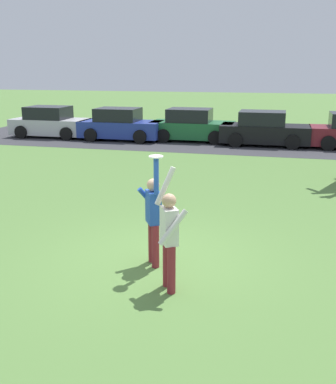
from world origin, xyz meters
The scene contains 9 objects.
ground_plane centered at (0.00, 0.00, 0.00)m, with size 120.00×120.00×0.00m, color #567F3D.
person_catcher centered at (0.02, -0.28, 0.98)m, with size 0.52×0.59×2.08m.
person_defender centered at (0.53, -1.17, 0.98)m, with size 0.61×0.66×2.04m.
frisbee_disc centered at (0.13, -0.47, 2.09)m, with size 0.25×0.25×0.02m, color white.
parked_car_silver centered at (-9.60, 13.99, 0.73)m, with size 4.11×2.05×1.59m.
parked_car_blue centered at (-5.71, 13.91, 0.73)m, with size 4.11×2.05×1.59m.
parked_car_green centered at (-2.15, 14.48, 0.73)m, with size 4.11×2.05×1.59m.
parked_car_black centered at (1.41, 13.98, 0.73)m, with size 4.11×2.05×1.59m.
parking_strip centered at (-0.26, 14.24, 0.00)m, with size 28.37×6.40×0.01m, color #38383D.
Camera 1 is at (2.17, -7.85, 3.57)m, focal length 42.60 mm.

